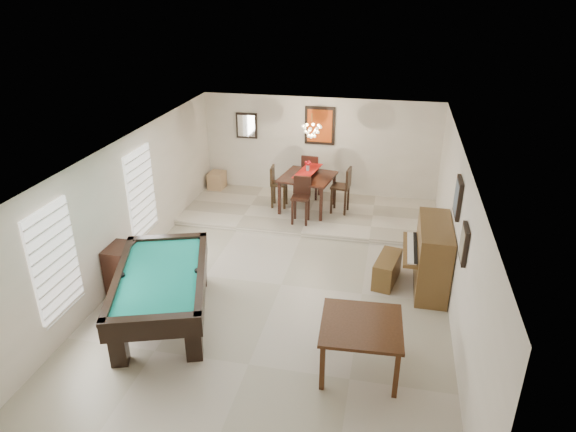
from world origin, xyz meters
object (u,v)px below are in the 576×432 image
at_px(dining_chair_east, 340,190).
at_px(corner_bench, 217,180).
at_px(dining_chair_north, 311,176).
at_px(chandelier, 312,127).
at_px(square_table, 360,346).
at_px(dining_table, 307,190).
at_px(flower_vase, 308,166).
at_px(upright_piano, 424,256).
at_px(apothecary_chest, 122,269).
at_px(piano_bench, 387,269).
at_px(dining_chair_south, 301,201).
at_px(pool_table, 163,297).
at_px(dining_chair_west, 279,187).

bearing_deg(dining_chair_east, corner_bench, -97.67).
distance_m(dining_chair_north, chandelier, 1.75).
xyz_separation_m(square_table, dining_chair_north, (-1.73, 6.07, 0.30)).
xyz_separation_m(dining_table, flower_vase, (0.00, 0.00, 0.62)).
relative_size(upright_piano, dining_table, 1.29).
relative_size(apothecary_chest, flower_vase, 3.44).
distance_m(flower_vase, dining_chair_east, 0.97).
height_order(flower_vase, corner_bench, flower_vase).
relative_size(piano_bench, dining_table, 0.77).
distance_m(dining_chair_south, dining_chair_east, 1.13).
height_order(dining_table, corner_bench, dining_table).
bearing_deg(dining_chair_south, pool_table, -111.47).
height_order(dining_chair_south, dining_chair_east, dining_chair_east).
bearing_deg(upright_piano, dining_chair_east, 123.45).
distance_m(dining_table, dining_chair_south, 0.78).
distance_m(dining_table, chandelier, 1.60).
bearing_deg(chandelier, pool_table, -109.99).
bearing_deg(dining_chair_north, dining_chair_south, 95.75).
distance_m(square_table, apothecary_chest, 4.54).
distance_m(square_table, dining_chair_south, 4.83).
bearing_deg(piano_bench, upright_piano, -3.08).
bearing_deg(dining_chair_north, chandelier, 103.33).
bearing_deg(square_table, pool_table, 170.54).
distance_m(upright_piano, dining_chair_south, 3.34).
height_order(upright_piano, dining_chair_west, upright_piano).
bearing_deg(upright_piano, dining_table, 133.39).
distance_m(piano_bench, flower_vase, 3.55).
relative_size(piano_bench, chandelier, 1.52).
bearing_deg(dining_chair_south, dining_table, 88.90).
bearing_deg(dining_table, square_table, -72.19).
distance_m(dining_chair_south, dining_chair_north, 1.56).
height_order(corner_bench, chandelier, chandelier).
relative_size(dining_table, dining_chair_south, 1.11).
height_order(apothecary_chest, dining_chair_north, dining_chair_north).
bearing_deg(upright_piano, apothecary_chest, -166.36).
distance_m(piano_bench, apothecary_chest, 4.88).
height_order(dining_chair_east, chandelier, chandelier).
distance_m(piano_bench, chandelier, 3.81).
bearing_deg(apothecary_chest, pool_table, -30.75).
height_order(upright_piano, dining_chair_south, upright_piano).
distance_m(upright_piano, flower_vase, 3.90).
relative_size(dining_chair_south, dining_chair_east, 0.95).
height_order(upright_piano, dining_chair_north, same).
height_order(pool_table, dining_chair_south, dining_chair_south).
bearing_deg(square_table, corner_bench, 124.84).
height_order(dining_chair_west, chandelier, chandelier).
relative_size(dining_table, dining_chair_north, 1.03).
xyz_separation_m(pool_table, dining_chair_south, (1.58, 3.96, 0.21)).
bearing_deg(flower_vase, chandelier, -47.45).
bearing_deg(dining_table, dining_chair_east, 0.59).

